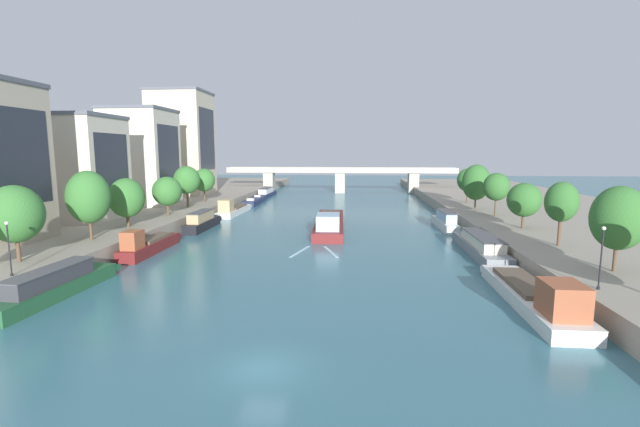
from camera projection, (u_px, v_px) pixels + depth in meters
ground_plane at (263, 369)px, 23.35m from camera, size 400.00×400.00×0.00m
quay_left at (122, 210)px, 80.78m from camera, size 36.00×170.00×1.91m
quay_right at (555, 215)px, 74.15m from camera, size 36.00×170.00×1.91m
barge_midriver at (329, 223)px, 65.63m from camera, size 5.04×24.78×3.29m
wake_behind_barge at (315, 252)px, 50.86m from camera, size 5.60×6.00×0.03m
moored_boat_left_end at (56, 284)px, 34.80m from camera, size 2.73×13.77×2.53m
moored_boat_left_downstream at (149, 245)px, 50.17m from camera, size 2.40×12.64×3.26m
moored_boat_left_midway at (202, 221)px, 65.81m from camera, size 2.21×11.77×2.79m
moored_boat_left_upstream at (233, 209)px, 81.52m from camera, size 3.05×15.28×3.21m
moored_boat_left_lone at (255, 201)px, 98.74m from camera, size 3.26×16.42×2.27m
moored_boat_left_far at (267, 193)px, 114.43m from camera, size 2.80×14.50×2.31m
moored_boat_right_midway at (534, 295)px, 32.48m from camera, size 3.34×16.16×3.27m
moored_boat_right_end at (480, 245)px, 49.69m from camera, size 2.96×16.26×2.37m
moored_boat_right_far at (445, 221)px, 66.16m from camera, size 2.17×12.35×2.77m
tree_left_distant at (15, 214)px, 38.06m from camera, size 4.73×4.73×6.85m
tree_left_by_lamp at (88, 197)px, 47.72m from camera, size 4.62×4.62×7.70m
tree_left_nearest at (127, 198)px, 56.07m from camera, size 4.54×4.54×6.38m
tree_left_far at (167, 191)px, 66.93m from camera, size 4.45×4.45×5.95m
tree_left_second at (187, 180)px, 76.32m from camera, size 4.61×4.61×7.28m
tree_left_third at (204, 180)px, 84.64m from camera, size 4.22×4.22×6.53m
tree_right_second at (619, 218)px, 34.88m from camera, size 4.21×4.21×7.04m
tree_right_distant at (562, 202)px, 44.58m from camera, size 3.27×3.27×6.70m
tree_right_far at (524, 200)px, 55.26m from camera, size 4.19×4.19×5.82m
tree_right_by_lamp at (496, 187)px, 65.63m from camera, size 3.91×3.91×6.61m
tree_right_midway at (476, 182)px, 73.65m from camera, size 4.72×4.72×7.65m
tree_right_third at (468, 180)px, 83.75m from camera, size 4.01×4.01×6.60m
lamppost_left_bank at (9, 246)px, 33.84m from camera, size 0.28×0.28×4.37m
lamppost_right_bank at (601, 255)px, 30.48m from camera, size 0.28×0.28×4.56m
building_left_far_end at (78, 167)px, 62.17m from camera, size 10.91×10.60×15.01m
building_left_corner at (142, 157)px, 80.50m from camera, size 11.04×11.26×17.69m
building_left_tall at (182, 143)px, 99.00m from camera, size 12.29×12.18×23.42m
bridge_far at (340, 176)px, 124.27m from camera, size 65.54×4.40×7.27m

